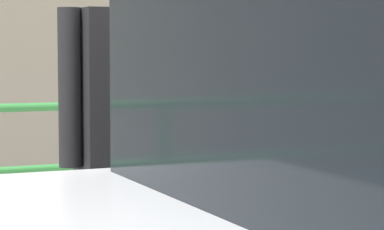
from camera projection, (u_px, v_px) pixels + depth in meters
name	position (u px, v px, depth m)	size (l,w,h in m)	color
parking_meter	(263.00, 106.00, 3.67)	(0.18, 0.19, 1.53)	slate
pedestrian_at_meter	(135.00, 136.00, 3.45)	(0.64, 0.44, 1.78)	#1E233F
background_railing	(78.00, 140.00, 6.13)	(24.06, 0.06, 1.00)	#2D7A38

